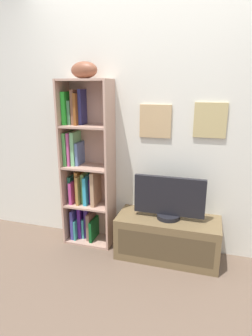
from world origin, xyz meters
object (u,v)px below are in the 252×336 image
football (84,70)px  bookshelf (85,172)px  tv_stand (167,238)px  television (169,199)px

football → bookshelf: bearing=148.2°
tv_stand → television: television is taller
tv_stand → television: 0.40m
football → television: (0.84, -0.07, -1.15)m
television → tv_stand: bearing=-90.0°
bookshelf → television: bearing=-6.3°
bookshelf → tv_stand: (0.90, -0.10, -0.56)m
bookshelf → tv_stand: bookshelf is taller
bookshelf → tv_stand: bearing=-6.4°
tv_stand → football: bearing=175.4°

